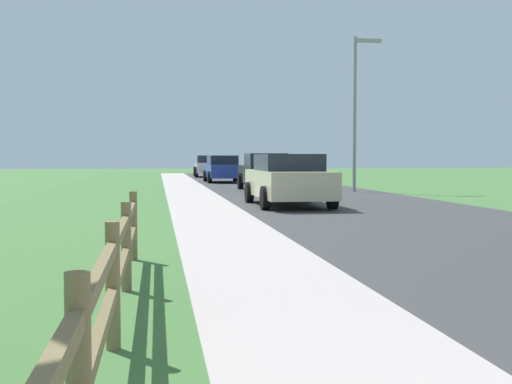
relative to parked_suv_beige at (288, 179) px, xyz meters
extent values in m
plane|color=#457338|center=(-1.53, 5.63, -0.79)|extent=(120.00, 120.00, 0.00)
cube|color=#3A3A3A|center=(1.97, 7.63, -0.79)|extent=(7.00, 66.00, 0.01)
cube|color=#BBABA6|center=(-4.53, 7.63, -0.79)|extent=(6.00, 66.00, 0.01)
cube|color=#457338|center=(-6.03, 7.63, -0.79)|extent=(5.00, 66.00, 0.00)
cylinder|color=olive|center=(-4.20, -14.67, -0.30)|extent=(0.11, 0.11, 0.98)
cylinder|color=olive|center=(-4.20, -12.42, -0.30)|extent=(0.11, 0.11, 0.98)
cylinder|color=olive|center=(-4.20, -10.18, -0.30)|extent=(0.11, 0.11, 0.98)
cube|color=olive|center=(-4.20, -14.67, -0.35)|extent=(0.07, 8.97, 0.09)
cube|color=olive|center=(-4.20, -14.67, -0.01)|extent=(0.07, 8.97, 0.09)
cube|color=#C6B793|center=(0.00, 0.00, -0.13)|extent=(1.95, 4.90, 0.77)
cube|color=#1E232B|center=(0.00, 0.01, 0.50)|extent=(1.69, 2.62, 0.49)
cylinder|color=black|center=(-0.96, 1.50, -0.46)|extent=(0.23, 0.66, 0.66)
cylinder|color=black|center=(0.93, 1.52, -0.46)|extent=(0.23, 0.66, 0.66)
cylinder|color=black|center=(-0.93, -1.53, -0.46)|extent=(0.23, 0.66, 0.66)
cylinder|color=black|center=(0.96, -1.51, -0.46)|extent=(0.23, 0.66, 0.66)
cube|color=black|center=(0.78, 9.24, -0.10)|extent=(1.82, 4.41, 0.76)
cube|color=#1E232B|center=(0.78, 9.10, 0.55)|extent=(1.60, 2.06, 0.54)
cylinder|color=black|center=(-0.13, 10.61, -0.42)|extent=(0.22, 0.74, 0.74)
cylinder|color=black|center=(1.69, 10.60, -0.42)|extent=(0.22, 0.74, 0.74)
cylinder|color=black|center=(-0.13, 7.87, -0.42)|extent=(0.22, 0.74, 0.74)
cylinder|color=black|center=(1.69, 7.87, -0.42)|extent=(0.22, 0.74, 0.74)
cube|color=navy|center=(-0.12, 18.92, -0.14)|extent=(1.86, 4.48, 0.73)
cube|color=#1E232B|center=(-0.13, 19.20, 0.48)|extent=(1.61, 2.42, 0.52)
cylinder|color=black|center=(-1.04, 20.29, -0.46)|extent=(0.23, 0.67, 0.66)
cylinder|color=black|center=(0.75, 20.32, -0.46)|extent=(0.23, 0.67, 0.66)
cylinder|color=black|center=(-0.99, 17.53, -0.46)|extent=(0.23, 0.67, 0.66)
cylinder|color=black|center=(0.80, 17.56, -0.46)|extent=(0.23, 0.67, 0.66)
cube|color=#B7BABF|center=(-0.19, 29.38, -0.12)|extent=(1.90, 4.91, 0.71)
cube|color=#1E232B|center=(-0.18, 29.62, 0.50)|extent=(1.62, 2.09, 0.53)
cylinder|color=black|center=(-1.05, 30.91, -0.41)|extent=(0.24, 0.76, 0.75)
cylinder|color=black|center=(0.74, 30.87, -0.41)|extent=(0.24, 0.76, 0.75)
cylinder|color=black|center=(-1.12, 27.89, -0.41)|extent=(0.24, 0.76, 0.75)
cylinder|color=black|center=(0.67, 27.85, -0.41)|extent=(0.24, 0.76, 0.75)
cylinder|color=gray|center=(4.32, 7.66, 2.43)|extent=(0.14, 0.14, 6.43)
cube|color=#999999|center=(4.87, 7.66, 5.49)|extent=(1.10, 0.20, 0.14)
camera|label=1|loc=(-3.86, -19.81, 0.67)|focal=47.60mm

